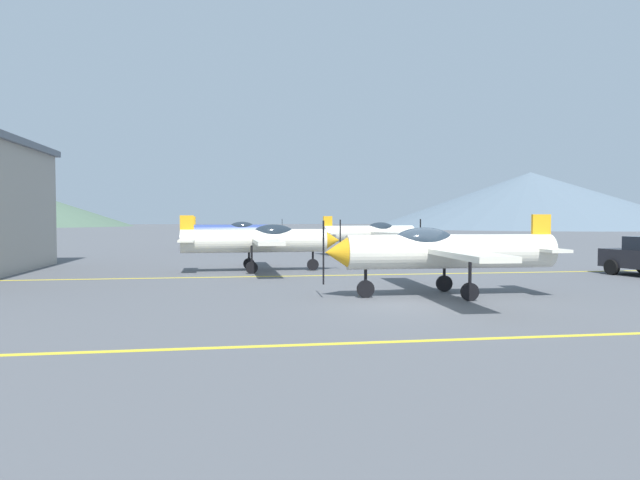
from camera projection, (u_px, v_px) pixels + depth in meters
name	position (u px, v px, depth m)	size (l,w,h in m)	color
ground_plane	(424.00, 301.00, 15.95)	(400.00, 400.00, 0.00)	#54565B
apron_line_near	(508.00, 338.00, 11.02)	(80.00, 0.16, 0.01)	yellow
apron_line_far	(365.00, 275.00, 23.21)	(80.00, 0.16, 0.01)	yellow
airplane_near	(442.00, 250.00, 16.84)	(7.15, 8.25, 2.48)	silver
airplane_mid	(261.00, 240.00, 24.73)	(7.17, 8.27, 2.48)	silver
airplane_far	(373.00, 233.00, 36.44)	(7.26, 8.26, 2.48)	silver
airplane_back	(234.00, 231.00, 42.21)	(7.21, 8.29, 2.48)	#33478C
hill_left	(25.00, 209.00, 155.87)	(57.87, 57.87, 9.82)	#4C6651
hill_centerleft	(530.00, 200.00, 134.36)	(76.29, 76.29, 13.33)	slate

